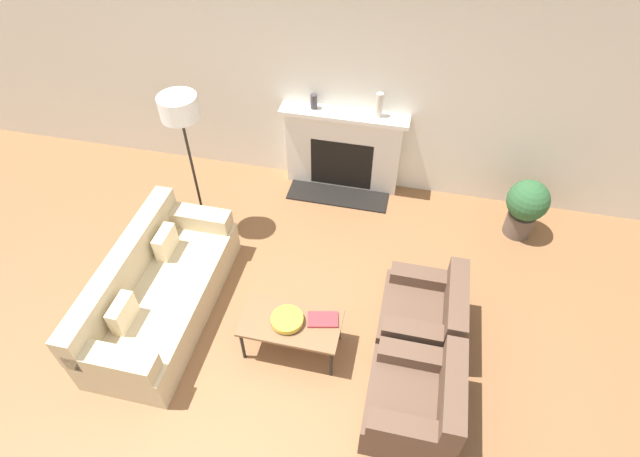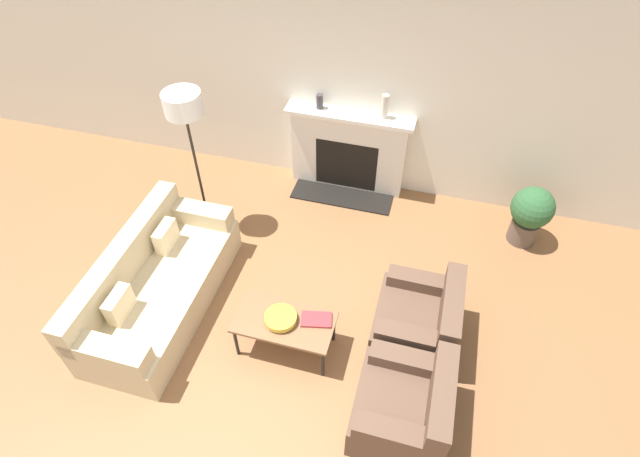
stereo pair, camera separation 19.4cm
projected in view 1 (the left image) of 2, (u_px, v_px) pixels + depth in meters
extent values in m
plane|color=brown|center=(284.00, 380.00, 4.71)|extent=(18.00, 18.00, 0.00)
cube|color=silver|center=(349.00, 80.00, 5.80)|extent=(18.00, 0.06, 2.90)
cube|color=silver|center=(343.00, 151.00, 6.37)|extent=(1.45, 0.20, 1.05)
cube|color=black|center=(341.00, 164.00, 6.41)|extent=(0.80, 0.04, 0.69)
cube|color=black|center=(338.00, 196.00, 6.54)|extent=(1.31, 0.40, 0.02)
cube|color=silver|center=(344.00, 115.00, 5.96)|extent=(1.57, 0.28, 0.05)
cube|color=#CCB78E|center=(166.00, 299.00, 5.13)|extent=(0.88, 2.04, 0.40)
cube|color=#CCB78E|center=(124.00, 268.00, 4.90)|extent=(0.20, 2.04, 0.39)
cube|color=#CCB78E|center=(112.00, 361.00, 4.29)|extent=(0.81, 0.22, 0.20)
cube|color=#CCB78E|center=(195.00, 218.00, 5.54)|extent=(0.81, 0.22, 0.20)
cube|color=beige|center=(123.00, 313.00, 4.59)|extent=(0.12, 0.32, 0.28)
cube|color=beige|center=(166.00, 242.00, 5.22)|extent=(0.12, 0.32, 0.28)
cube|color=brown|center=(410.00, 406.00, 4.32)|extent=(0.76, 0.84, 0.40)
cube|color=brown|center=(453.00, 393.00, 4.01)|extent=(0.18, 0.84, 0.34)
cube|color=brown|center=(417.00, 356.00, 4.36)|extent=(0.68, 0.18, 0.14)
cube|color=brown|center=(410.00, 430.00, 3.90)|extent=(0.68, 0.18, 0.14)
cube|color=brown|center=(418.00, 320.00, 4.94)|extent=(0.76, 0.84, 0.40)
cube|color=brown|center=(456.00, 303.00, 4.63)|extent=(0.18, 0.84, 0.34)
cube|color=brown|center=(425.00, 278.00, 4.98)|extent=(0.68, 0.18, 0.14)
cube|color=brown|center=(419.00, 333.00, 4.52)|extent=(0.68, 0.18, 0.14)
cube|color=brown|center=(291.00, 323.00, 4.66)|extent=(0.94, 0.49, 0.03)
cylinder|color=black|center=(243.00, 346.00, 4.74)|extent=(0.03, 0.03, 0.41)
cylinder|color=black|center=(331.00, 363.00, 4.61)|extent=(0.03, 0.03, 0.41)
cylinder|color=black|center=(256.00, 311.00, 5.02)|extent=(0.03, 0.03, 0.41)
cylinder|color=black|center=(339.00, 327.00, 4.89)|extent=(0.03, 0.03, 0.41)
cylinder|color=gold|center=(287.00, 322.00, 4.64)|extent=(0.11, 0.11, 0.02)
cylinder|color=gold|center=(287.00, 319.00, 4.61)|extent=(0.30, 0.30, 0.05)
cube|color=#9E2D33|center=(323.00, 319.00, 4.65)|extent=(0.31, 0.23, 0.02)
cylinder|color=black|center=(206.00, 225.00, 6.15)|extent=(0.34, 0.34, 0.03)
cylinder|color=black|center=(194.00, 175.00, 5.58)|extent=(0.03, 0.03, 1.57)
cylinder|color=white|center=(179.00, 107.00, 4.97)|extent=(0.40, 0.40, 0.24)
cylinder|color=#3D383D|center=(314.00, 101.00, 5.95)|extent=(0.08, 0.08, 0.18)
cylinder|color=beige|center=(379.00, 105.00, 5.79)|extent=(0.09, 0.09, 0.30)
cylinder|color=brown|center=(519.00, 223.00, 5.98)|extent=(0.33, 0.33, 0.30)
sphere|color=#2D5B33|center=(528.00, 200.00, 5.72)|extent=(0.48, 0.48, 0.48)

